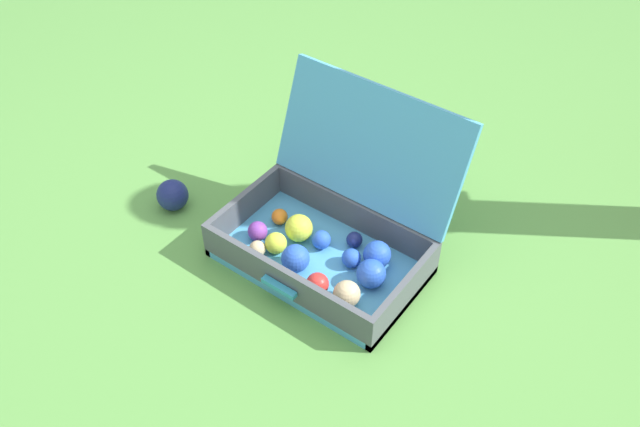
{
  "coord_description": "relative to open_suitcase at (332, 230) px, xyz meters",
  "views": [
    {
      "loc": [
        0.75,
        -1.05,
        1.47
      ],
      "look_at": [
        -0.04,
        0.02,
        0.2
      ],
      "focal_mm": 38.05,
      "sensor_mm": 36.0,
      "label": 1
    }
  ],
  "objects": [
    {
      "name": "ground_plane",
      "position": [
        0.04,
        -0.07,
        -0.1
      ],
      "size": [
        16.0,
        16.0,
        0.0
      ],
      "primitive_type": "plane",
      "color": "#569342"
    },
    {
      "name": "open_suitcase",
      "position": [
        0.0,
        0.0,
        0.0
      ],
      "size": [
        0.58,
        0.5,
        0.45
      ],
      "color": "#4799C6",
      "rests_on": "ground"
    },
    {
      "name": "stray_ball_on_grass",
      "position": [
        -0.52,
        -0.13,
        -0.05
      ],
      "size": [
        0.1,
        0.1,
        0.1
      ],
      "primitive_type": "sphere",
      "color": "navy",
      "rests_on": "ground"
    }
  ]
}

